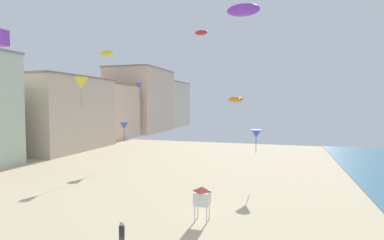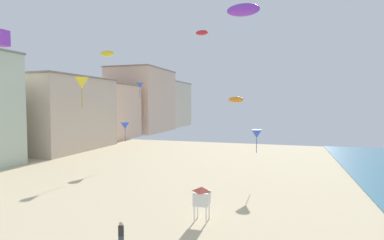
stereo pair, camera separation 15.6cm
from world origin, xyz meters
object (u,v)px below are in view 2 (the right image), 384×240
Objects in this scene: kite_yellow_parafoil at (107,54)px; kite_flyer at (121,234)px; kite_orange_parafoil at (236,100)px; kite_blue_delta at (140,86)px; kite_purple_box_2 at (2,38)px; kite_yellow_delta at (82,83)px; lifeguard_stand at (202,196)px; kite_red_parafoil at (202,33)px; kite_purple_parafoil at (243,10)px; kite_blue_delta_3 at (257,134)px; kite_blue_delta_2 at (125,126)px.

kite_flyer is at bearing -55.19° from kite_yellow_parafoil.
kite_orange_parafoil is 14.55m from kite_yellow_parafoil.
kite_blue_delta is 20.80m from kite_orange_parafoil.
kite_purple_box_2 is 7.49m from kite_yellow_delta.
kite_yellow_parafoil is at bearing 157.83° from lifeguard_stand.
kite_purple_parafoil is (8.63, -19.43, -3.10)m from kite_red_parafoil.
kite_flyer is 17.24m from kite_yellow_delta.
kite_purple_box_2 is at bearing 55.40° from kite_flyer.
kite_yellow_parafoil reaches higher than kite_yellow_delta.
kite_purple_box_2 is (-13.54, 4.30, 13.24)m from kite_flyer.
kite_purple_parafoil is (-0.26, -10.30, 10.77)m from kite_blue_delta_3.
lifeguard_stand is 0.91× the size of kite_blue_delta_2.
kite_orange_parafoil is (17.06, -7.00, 3.63)m from kite_blue_delta_2.
kite_blue_delta is 1.26× the size of kite_red_parafoil.
kite_flyer is 1.05× the size of kite_orange_parafoil.
kite_blue_delta_3 is at bearing -25.05° from kite_blue_delta.
kite_blue_delta_3 reaches higher than lifeguard_stand.
kite_orange_parafoil is 10.31m from kite_purple_parafoil.
kite_orange_parafoil is (4.32, 16.11, 8.17)m from kite_flyer.
kite_red_parafoil reaches higher than lifeguard_stand.
kite_red_parafoil reaches higher than kite_purple_box_2.
kite_yellow_parafoil reaches higher than kite_blue_delta_3.
kite_blue_delta_3 is at bearing -12.32° from kite_blue_delta_2.
kite_blue_delta_3 is (1.93, 2.85, -3.84)m from kite_orange_parafoil.
kite_yellow_delta is (-16.32, -8.98, 5.47)m from kite_blue_delta_3.
kite_yellow_parafoil reaches higher than kite_orange_parafoil.
kite_purple_box_2 reaches higher than kite_blue_delta_2.
kite_flyer is at bearing -113.52° from lifeguard_stand.
kite_flyer is 0.69× the size of kite_blue_delta.
kite_yellow_parafoil reaches higher than kite_blue_delta_2.
kite_yellow_delta is (-13.55, 4.39, 8.88)m from lifeguard_stand.
lifeguard_stand is at bearing -17.97° from kite_yellow_delta.
kite_red_parafoil reaches higher than kite_purple_parafoil.
kite_blue_delta_2 is 14.39m from kite_yellow_delta.
kite_red_parafoil reaches higher than kite_yellow_delta.
kite_yellow_delta is (2.67, -13.13, 5.26)m from kite_blue_delta_2.
kite_orange_parafoil is at bearing 102.62° from kite_purple_parafoil.
kite_flyer is 0.64× the size of lifeguard_stand.
kite_blue_delta is 1.80× the size of kite_purple_box_2.
kite_yellow_delta is at bearing 58.56° from kite_purple_box_2.
kite_yellow_parafoil is (3.74, -10.16, 8.55)m from kite_blue_delta_2.
lifeguard_stand is 1.53× the size of kite_yellow_parafoil.
kite_purple_parafoil is at bearing -91.44° from kite_blue_delta_3.
kite_orange_parafoil is 5.16m from kite_blue_delta_3.
lifeguard_stand is 0.98× the size of kite_purple_parafoil.
kite_flyer is 18.57m from kite_orange_parafoil.
kite_yellow_delta is 1.83× the size of kite_yellow_parafoil.
kite_blue_delta is 15.53m from kite_yellow_parafoil.
kite_flyer is 19.42m from kite_purple_box_2.
kite_orange_parafoil is at bearing 33.46° from kite_purple_box_2.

